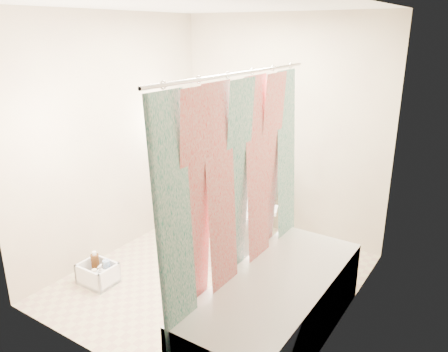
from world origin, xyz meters
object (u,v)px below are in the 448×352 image
Objects in this scene: toilet at (255,210)px; plumber at (222,182)px; bathtub at (276,307)px; cleaning_caddy at (99,274)px.

toilet is 0.50× the size of plumber.
bathtub is 5.36× the size of cleaning_caddy.
plumber is at bearing -132.89° from toilet.
cleaning_caddy is (-0.81, -1.47, -0.31)m from toilet.
toilet is 2.46× the size of cleaning_caddy.
bathtub is 2.18× the size of toilet.
toilet is (-0.88, 1.24, 0.13)m from bathtub.
plumber reaches higher than cleaning_caddy.
plumber reaches higher than toilet.
bathtub is at bearing 7.09° from cleaning_caddy.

